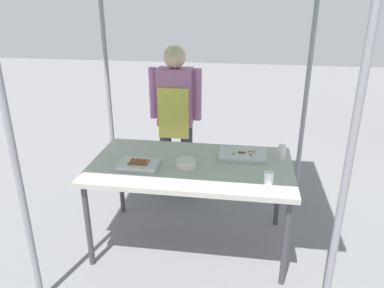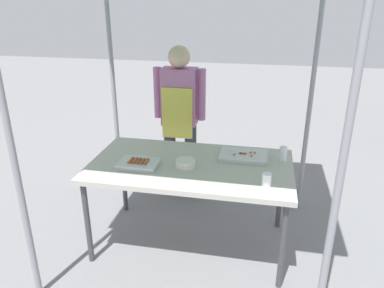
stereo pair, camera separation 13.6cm
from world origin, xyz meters
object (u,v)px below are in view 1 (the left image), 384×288
(drink_cup_by_wok, at_px, (269,178))
(tray_meat_skewers, at_px, (243,155))
(stall_table, at_px, (191,170))
(vendor_woman, at_px, (175,111))
(drink_cup_near_edge, at_px, (282,152))
(tray_grilled_sausages, at_px, (139,164))
(condiment_bowl, at_px, (186,163))

(drink_cup_by_wok, bearing_deg, tray_meat_skewers, 112.80)
(stall_table, distance_m, drink_cup_by_wok, 0.65)
(drink_cup_by_wok, relative_size, vendor_woman, 0.06)
(stall_table, relative_size, drink_cup_near_edge, 13.56)
(tray_meat_skewers, bearing_deg, tray_grilled_sausages, -158.49)
(tray_meat_skewers, distance_m, drink_cup_near_edge, 0.32)
(condiment_bowl, height_order, drink_cup_by_wok, drink_cup_by_wok)
(tray_meat_skewers, relative_size, drink_cup_by_wok, 4.21)
(tray_grilled_sausages, xyz_separation_m, drink_cup_near_edge, (1.11, 0.32, 0.04))
(vendor_woman, bearing_deg, tray_meat_skewers, 137.43)
(tray_grilled_sausages, distance_m, condiment_bowl, 0.37)
(tray_grilled_sausages, xyz_separation_m, vendor_woman, (0.11, 0.95, 0.15))
(condiment_bowl, distance_m, vendor_woman, 0.94)
(tray_grilled_sausages, height_order, condiment_bowl, condiment_bowl)
(condiment_bowl, bearing_deg, tray_grilled_sausages, -172.03)
(tray_meat_skewers, distance_m, vendor_woman, 0.94)
(tray_meat_skewers, bearing_deg, condiment_bowl, -148.64)
(stall_table, height_order, drink_cup_by_wok, drink_cup_by_wok)
(tray_grilled_sausages, relative_size, vendor_woman, 0.20)
(drink_cup_by_wok, bearing_deg, vendor_woman, 128.98)
(drink_cup_near_edge, height_order, vendor_woman, vendor_woman)
(tray_grilled_sausages, relative_size, condiment_bowl, 2.01)
(vendor_woman, bearing_deg, tray_grilled_sausages, 83.13)
(drink_cup_near_edge, xyz_separation_m, vendor_woman, (-1.00, 0.63, 0.11))
(drink_cup_near_edge, bearing_deg, vendor_woman, 147.82)
(stall_table, relative_size, drink_cup_by_wok, 17.41)
(tray_grilled_sausages, height_order, drink_cup_near_edge, drink_cup_near_edge)
(tray_grilled_sausages, bearing_deg, stall_table, 15.46)
(stall_table, relative_size, condiment_bowl, 10.29)
(stall_table, distance_m, condiment_bowl, 0.10)
(drink_cup_by_wok, bearing_deg, condiment_bowl, 163.13)
(tray_meat_skewers, relative_size, vendor_woman, 0.25)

